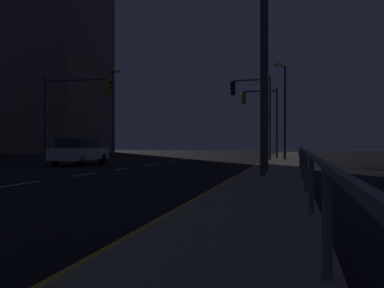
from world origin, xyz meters
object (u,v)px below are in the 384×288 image
(traffic_light_far_right, at_px, (73,101))
(traffic_light_near_right, at_px, (262,110))
(street_lamp_far_end, at_px, (113,106))
(street_lamp_median, at_px, (265,34))
(street_lamp_corner, at_px, (271,54))
(building_distant, at_px, (16,61))
(car, at_px, (79,151))
(street_lamp_across_street, at_px, (283,102))
(traffic_light_overhead_east, at_px, (253,102))

(traffic_light_far_right, bearing_deg, traffic_light_near_right, 41.09)
(traffic_light_near_right, xyz_separation_m, street_lamp_far_end, (-12.74, 0.15, 0.57))
(street_lamp_median, relative_size, street_lamp_corner, 1.06)
(traffic_light_far_right, distance_m, street_lamp_far_end, 9.90)
(traffic_light_near_right, height_order, building_distant, building_distant)
(car, distance_m, street_lamp_corner, 13.49)
(traffic_light_near_right, xyz_separation_m, building_distant, (-35.39, 17.28, 8.90))
(car, relative_size, street_lamp_across_street, 0.66)
(traffic_light_overhead_east, bearing_deg, street_lamp_corner, -81.02)
(traffic_light_near_right, distance_m, street_lamp_median, 18.43)
(car, xyz_separation_m, street_lamp_corner, (11.60, -5.58, 4.03))
(car, xyz_separation_m, traffic_light_far_right, (-0.98, 0.98, 3.10))
(street_lamp_corner, bearing_deg, traffic_light_overhead_east, 98.98)
(car, distance_m, traffic_light_near_right, 14.87)
(traffic_light_near_right, relative_size, traffic_light_overhead_east, 0.96)
(street_lamp_far_end, bearing_deg, traffic_light_near_right, -0.66)
(traffic_light_overhead_east, xyz_separation_m, street_lamp_across_street, (2.00, 1.34, 0.13))
(street_lamp_across_street, xyz_separation_m, street_lamp_median, (-0.22, -15.40, 0.82))
(traffic_light_near_right, height_order, street_lamp_median, street_lamp_median)
(traffic_light_overhead_east, bearing_deg, street_lamp_across_street, 33.97)
(street_lamp_far_end, bearing_deg, street_lamp_across_street, -12.05)
(traffic_light_far_right, distance_m, traffic_light_overhead_east, 11.94)
(street_lamp_across_street, distance_m, street_lamp_corner, 13.21)
(traffic_light_near_right, bearing_deg, building_distant, 153.97)
(car, xyz_separation_m, street_lamp_across_street, (11.73, 7.61, 3.43))
(car, relative_size, traffic_light_far_right, 0.81)
(traffic_light_near_right, bearing_deg, car, -133.45)
(street_lamp_median, bearing_deg, street_lamp_across_street, 89.18)
(traffic_light_far_right, bearing_deg, street_lamp_median, -35.08)
(building_distant, bearing_deg, car, -47.63)
(traffic_light_overhead_east, bearing_deg, building_distant, 148.45)
(street_lamp_corner, bearing_deg, street_lamp_across_street, 89.47)
(street_lamp_median, distance_m, street_lamp_corner, 2.22)
(car, relative_size, street_lamp_median, 0.53)
(car, xyz_separation_m, building_distant, (-25.39, 27.83, 12.04))
(car, height_order, street_lamp_median, street_lamp_median)
(street_lamp_median, xyz_separation_m, street_lamp_corner, (0.10, 2.20, -0.23))
(traffic_light_far_right, xyz_separation_m, street_lamp_across_street, (12.70, 6.63, 0.33))
(street_lamp_far_end, xyz_separation_m, building_distant, (-22.65, 17.13, 8.33))
(street_lamp_far_end, distance_m, street_lamp_corner, 21.70)
(street_lamp_far_end, bearing_deg, building_distant, 142.90)
(traffic_light_far_right, distance_m, building_distant, 37.37)
(car, bearing_deg, building_distant, 132.37)
(car, height_order, traffic_light_near_right, traffic_light_near_right)
(street_lamp_corner, bearing_deg, building_distant, 137.91)
(traffic_light_overhead_east, distance_m, street_lamp_corner, 12.02)
(street_lamp_far_end, height_order, street_lamp_median, street_lamp_median)
(car, distance_m, traffic_light_far_right, 3.40)
(traffic_light_far_right, xyz_separation_m, street_lamp_far_end, (-1.76, 9.72, 0.61))
(traffic_light_far_right, distance_m, street_lamp_across_street, 14.33)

